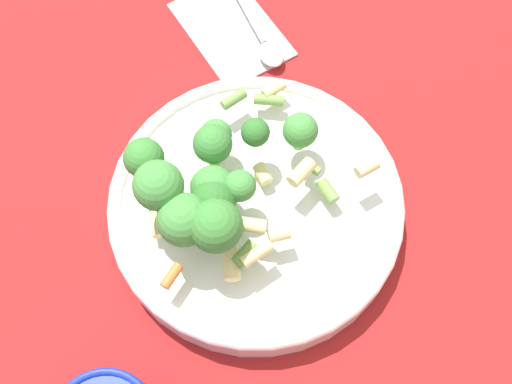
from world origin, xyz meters
The scene contains 5 objects.
ground_plane centered at (0.00, 0.00, 0.00)m, with size 3.00×3.00×0.00m, color maroon.
bowl centered at (0.00, 0.00, 0.02)m, with size 0.28×0.28×0.04m.
pasta_salad centered at (0.04, 0.02, 0.08)m, with size 0.22×0.24×0.08m.
napkin centered at (0.09, -0.21, 0.00)m, with size 0.17×0.16×0.01m.
spoon centered at (0.06, -0.21, 0.01)m, with size 0.12×0.13×0.01m.
Camera 1 is at (-0.07, 0.22, 0.55)m, focal length 42.00 mm.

